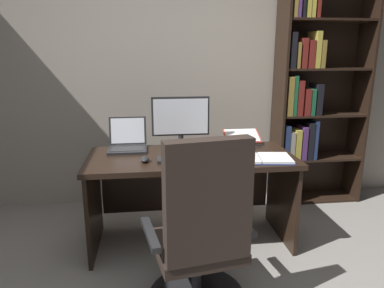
% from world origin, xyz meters
% --- Properties ---
extents(wall_back, '(5.37, 0.12, 2.83)m').
position_xyz_m(wall_back, '(0.00, 1.96, 1.41)').
color(wall_back, '#A89E8E').
rests_on(wall_back, ground).
extents(desk, '(1.60, 0.72, 0.74)m').
position_xyz_m(desk, '(-0.03, 1.05, 0.54)').
color(desk, black).
rests_on(desk, ground).
extents(bookshelf, '(0.89, 0.34, 2.28)m').
position_xyz_m(bookshelf, '(1.26, 1.71, 1.11)').
color(bookshelf, black).
rests_on(bookshelf, ground).
extents(office_chair, '(0.67, 0.60, 1.10)m').
position_xyz_m(office_chair, '(-0.07, 0.15, 0.47)').
color(office_chair, '#232326').
rests_on(office_chair, ground).
extents(monitor, '(0.48, 0.16, 0.43)m').
position_xyz_m(monitor, '(-0.09, 1.21, 0.96)').
color(monitor, '#232326').
rests_on(monitor, desk).
extents(laptop, '(0.31, 0.31, 0.25)m').
position_xyz_m(laptop, '(-0.53, 1.21, 0.80)').
color(laptop, '#232326').
rests_on(laptop, desk).
extents(keyboard, '(0.42, 0.15, 0.02)m').
position_xyz_m(keyboard, '(-0.09, 0.85, 0.75)').
color(keyboard, '#232326').
rests_on(keyboard, desk).
extents(computer_mouse, '(0.06, 0.10, 0.04)m').
position_xyz_m(computer_mouse, '(-0.39, 0.85, 0.76)').
color(computer_mouse, '#232326').
rests_on(computer_mouse, desk).
extents(reading_stand_with_book, '(0.31, 0.26, 0.12)m').
position_xyz_m(reading_stand_with_book, '(0.46, 1.26, 0.80)').
color(reading_stand_with_book, '#232326').
rests_on(reading_stand_with_book, desk).
extents(open_binder, '(0.52, 0.34, 0.02)m').
position_xyz_m(open_binder, '(0.46, 0.80, 0.75)').
color(open_binder, navy).
rests_on(open_binder, desk).
extents(notepad, '(0.16, 0.22, 0.01)m').
position_xyz_m(notepad, '(0.14, 0.95, 0.75)').
color(notepad, white).
rests_on(notepad, desk).
extents(pen, '(0.14, 0.01, 0.01)m').
position_xyz_m(pen, '(0.16, 0.95, 0.76)').
color(pen, black).
rests_on(pen, notepad).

